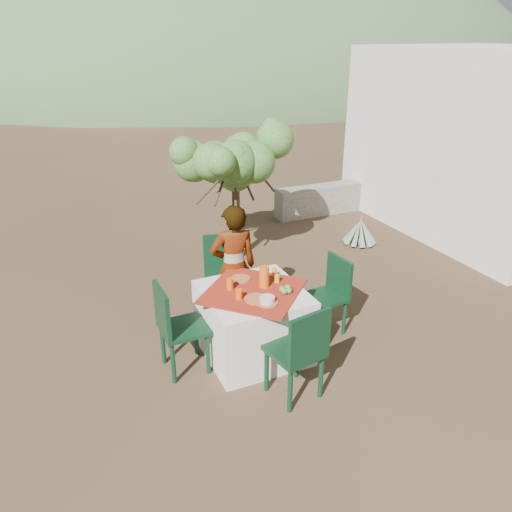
{
  "coord_description": "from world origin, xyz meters",
  "views": [
    {
      "loc": [
        -1.68,
        -4.44,
        3.2
      ],
      "look_at": [
        0.38,
        0.13,
        0.95
      ],
      "focal_mm": 35.0,
      "sensor_mm": 36.0,
      "label": 1
    }
  ],
  "objects_px": {
    "chair_near": "(300,350)",
    "shrub_tree": "(238,166)",
    "chair_right": "(330,291)",
    "table": "(253,322)",
    "person": "(234,267)",
    "chair_left": "(175,325)",
    "guesthouse": "(492,140)",
    "juice_pitcher": "(264,277)",
    "agave": "(360,232)",
    "chair_far": "(222,270)"
  },
  "relations": [
    {
      "from": "agave",
      "to": "juice_pitcher",
      "type": "relative_size",
      "value": 2.6
    },
    {
      "from": "chair_left",
      "to": "chair_right",
      "type": "bearing_deg",
      "value": -90.35
    },
    {
      "from": "chair_far",
      "to": "person",
      "type": "bearing_deg",
      "value": -71.17
    },
    {
      "from": "chair_left",
      "to": "chair_right",
      "type": "xyz_separation_m",
      "value": [
        1.83,
        0.03,
        -0.04
      ]
    },
    {
      "from": "chair_far",
      "to": "shrub_tree",
      "type": "xyz_separation_m",
      "value": [
        0.79,
        1.39,
        0.91
      ]
    },
    {
      "from": "person",
      "to": "chair_right",
      "type": "bearing_deg",
      "value": 155.93
    },
    {
      "from": "chair_right",
      "to": "chair_far",
      "type": "bearing_deg",
      "value": -140.8
    },
    {
      "from": "chair_near",
      "to": "chair_right",
      "type": "relative_size",
      "value": 1.09
    },
    {
      "from": "table",
      "to": "chair_near",
      "type": "bearing_deg",
      "value": -84.18
    },
    {
      "from": "person",
      "to": "shrub_tree",
      "type": "relative_size",
      "value": 0.82
    },
    {
      "from": "guesthouse",
      "to": "juice_pitcher",
      "type": "bearing_deg",
      "value": -158.96
    },
    {
      "from": "chair_left",
      "to": "juice_pitcher",
      "type": "bearing_deg",
      "value": -90.99
    },
    {
      "from": "chair_left",
      "to": "agave",
      "type": "distance_m",
      "value": 4.25
    },
    {
      "from": "agave",
      "to": "table",
      "type": "bearing_deg",
      "value": -143.67
    },
    {
      "from": "chair_left",
      "to": "juice_pitcher",
      "type": "relative_size",
      "value": 4.29
    },
    {
      "from": "guesthouse",
      "to": "juice_pitcher",
      "type": "xyz_separation_m",
      "value": [
        -5.29,
        -2.04,
        -0.62
      ]
    },
    {
      "from": "chair_left",
      "to": "chair_right",
      "type": "height_order",
      "value": "chair_left"
    },
    {
      "from": "chair_right",
      "to": "shrub_tree",
      "type": "height_order",
      "value": "shrub_tree"
    },
    {
      "from": "guesthouse",
      "to": "agave",
      "type": "bearing_deg",
      "value": 179.35
    },
    {
      "from": "chair_right",
      "to": "shrub_tree",
      "type": "relative_size",
      "value": 0.5
    },
    {
      "from": "chair_near",
      "to": "agave",
      "type": "height_order",
      "value": "chair_near"
    },
    {
      "from": "chair_left",
      "to": "shrub_tree",
      "type": "height_order",
      "value": "shrub_tree"
    },
    {
      "from": "table",
      "to": "guesthouse",
      "type": "xyz_separation_m",
      "value": [
        5.43,
        2.07,
        1.12
      ]
    },
    {
      "from": "chair_near",
      "to": "chair_right",
      "type": "height_order",
      "value": "chair_near"
    },
    {
      "from": "person",
      "to": "agave",
      "type": "relative_size",
      "value": 2.52
    },
    {
      "from": "chair_far",
      "to": "chair_right",
      "type": "height_order",
      "value": "chair_far"
    },
    {
      "from": "chair_right",
      "to": "person",
      "type": "relative_size",
      "value": 0.61
    },
    {
      "from": "table",
      "to": "shrub_tree",
      "type": "relative_size",
      "value": 0.71
    },
    {
      "from": "chair_far",
      "to": "agave",
      "type": "relative_size",
      "value": 1.62
    },
    {
      "from": "chair_near",
      "to": "juice_pitcher",
      "type": "bearing_deg",
      "value": -103.4
    },
    {
      "from": "agave",
      "to": "person",
      "type": "bearing_deg",
      "value": -152.57
    },
    {
      "from": "guesthouse",
      "to": "chair_near",
      "type": "bearing_deg",
      "value": -151.22
    },
    {
      "from": "table",
      "to": "chair_near",
      "type": "distance_m",
      "value": 0.89
    },
    {
      "from": "chair_far",
      "to": "shrub_tree",
      "type": "distance_m",
      "value": 1.84
    },
    {
      "from": "table",
      "to": "person",
      "type": "distance_m",
      "value": 0.74
    },
    {
      "from": "guesthouse",
      "to": "chair_right",
      "type": "bearing_deg",
      "value": -155.66
    },
    {
      "from": "agave",
      "to": "juice_pitcher",
      "type": "height_order",
      "value": "juice_pitcher"
    },
    {
      "from": "chair_left",
      "to": "guesthouse",
      "type": "xyz_separation_m",
      "value": [
        6.27,
        2.04,
        0.96
      ]
    },
    {
      "from": "shrub_tree",
      "to": "chair_far",
      "type": "bearing_deg",
      "value": -119.57
    },
    {
      "from": "chair_left",
      "to": "chair_right",
      "type": "relative_size",
      "value": 1.08
    },
    {
      "from": "person",
      "to": "chair_far",
      "type": "bearing_deg",
      "value": -82.97
    },
    {
      "from": "chair_near",
      "to": "shrub_tree",
      "type": "height_order",
      "value": "shrub_tree"
    },
    {
      "from": "table",
      "to": "agave",
      "type": "height_order",
      "value": "table"
    },
    {
      "from": "chair_far",
      "to": "chair_near",
      "type": "xyz_separation_m",
      "value": [
        0.05,
        -1.89,
        0.02
      ]
    },
    {
      "from": "chair_near",
      "to": "chair_left",
      "type": "relative_size",
      "value": 1.01
    },
    {
      "from": "person",
      "to": "juice_pitcher",
      "type": "xyz_separation_m",
      "value": [
        0.11,
        -0.6,
        0.13
      ]
    },
    {
      "from": "juice_pitcher",
      "to": "shrub_tree",
      "type": "bearing_deg",
      "value": 73.99
    },
    {
      "from": "chair_far",
      "to": "table",
      "type": "bearing_deg",
      "value": -73.26
    },
    {
      "from": "shrub_tree",
      "to": "person",
      "type": "bearing_deg",
      "value": -113.9
    },
    {
      "from": "chair_far",
      "to": "juice_pitcher",
      "type": "distance_m",
      "value": 1.05
    }
  ]
}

